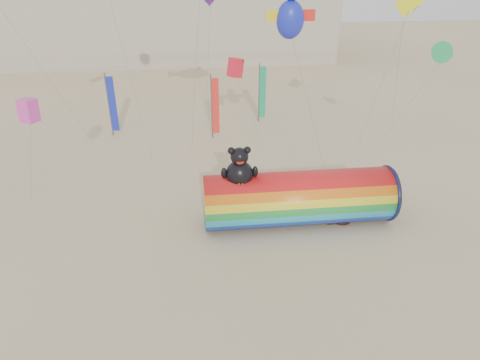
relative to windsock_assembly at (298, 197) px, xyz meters
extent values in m
plane|color=#CCB58C|center=(-3.63, -0.73, -1.58)|extent=(160.00, 160.00, 0.00)
cylinder|color=red|center=(0.01, 0.00, -0.08)|extent=(10.29, 3.00, 3.00)
torus|color=#0F1438|center=(5.05, 0.00, -0.08)|extent=(0.21, 3.15, 3.15)
cylinder|color=black|center=(5.17, 0.00, -0.08)|extent=(0.05, 2.97, 2.97)
ellipsoid|color=black|center=(-3.25, 0.00, 1.55)|extent=(1.47, 1.31, 1.54)
ellipsoid|color=yellow|center=(-3.25, -0.47, 1.46)|extent=(0.75, 0.33, 0.66)
sphere|color=black|center=(-3.25, 0.00, 2.58)|extent=(0.94, 0.94, 0.94)
sphere|color=black|center=(-3.66, 0.00, 2.92)|extent=(0.38, 0.38, 0.38)
sphere|color=black|center=(-2.84, 0.00, 2.92)|extent=(0.38, 0.38, 0.38)
ellipsoid|color=red|center=(-3.25, -0.38, 2.45)|extent=(0.42, 0.15, 0.26)
ellipsoid|color=black|center=(-4.06, -0.08, 1.72)|extent=(0.31, 0.31, 0.62)
ellipsoid|color=black|center=(-2.43, -0.08, 1.72)|extent=(0.31, 0.31, 0.62)
imported|color=#5B5B62|center=(2.10, 1.07, -0.69)|extent=(0.70, 0.50, 1.78)
ellipsoid|color=black|center=(1.74, -0.28, -1.38)|extent=(1.17, 0.99, 0.41)
ellipsoid|color=black|center=(2.44, -0.48, -1.41)|extent=(0.99, 0.84, 0.34)
ellipsoid|color=black|center=(1.14, -0.13, -1.42)|extent=(0.91, 0.77, 0.32)
ellipsoid|color=black|center=(2.04, 0.12, -1.45)|extent=(0.78, 0.66, 0.27)
ellipsoid|color=black|center=(2.94, -0.18, -1.45)|extent=(0.73, 0.62, 0.25)
cylinder|color=#59595E|center=(-12.22, 14.52, 1.02)|extent=(0.10, 0.10, 5.20)
cube|color=#1828BB|center=(-11.91, 14.52, 1.07)|extent=(0.56, 0.06, 4.50)
cylinder|color=#59595E|center=(-4.00, 13.08, 1.02)|extent=(0.10, 0.10, 5.20)
cube|color=red|center=(-3.69, 13.08, 1.07)|extent=(0.56, 0.06, 4.50)
cylinder|color=#59595E|center=(0.34, 16.53, 1.02)|extent=(0.10, 0.10, 5.20)
cube|color=#189C61|center=(0.65, 16.53, 1.07)|extent=(0.56, 0.06, 4.50)
ellipsoid|color=#1B29C0|center=(-0.62, 1.55, 8.95)|extent=(1.35, 1.05, 1.80)
cone|color=#16A8B4|center=(7.07, 5.71, 9.39)|extent=(1.36, 1.36, 1.22)
cube|color=#E63FB0|center=(-13.52, 1.48, 4.92)|extent=(0.71, 0.71, 1.13)
cone|color=#2AC46A|center=(9.43, 4.40, 6.73)|extent=(1.26, 1.26, 1.14)
cube|color=#F2FB1A|center=(7.05, 5.02, 9.41)|extent=(1.09, 0.06, 1.53)
cube|color=red|center=(-2.47, 9.42, 4.92)|extent=(0.78, 0.78, 1.24)
camera|label=1|loc=(-5.45, -19.74, 11.64)|focal=32.00mm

